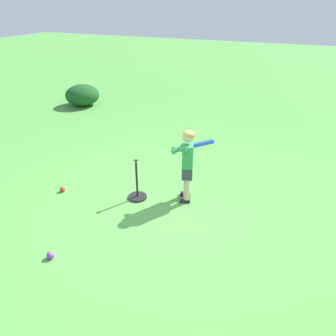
{
  "coord_description": "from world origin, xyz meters",
  "views": [
    {
      "loc": [
        -3.65,
        -1.56,
        2.69
      ],
      "look_at": [
        0.38,
        0.2,
        0.45
      ],
      "focal_mm": 36.19,
      "sensor_mm": 36.0,
      "label": 1
    }
  ],
  "objects_px": {
    "play_ball_near_batter": "(50,255)",
    "play_ball_midfield": "(62,189)",
    "child_batter": "(188,159)",
    "batting_tee": "(137,192)"
  },
  "relations": [
    {
      "from": "play_ball_midfield",
      "to": "batting_tee",
      "type": "bearing_deg",
      "value": -75.01
    },
    {
      "from": "child_batter",
      "to": "batting_tee",
      "type": "bearing_deg",
      "value": 112.05
    },
    {
      "from": "play_ball_near_batter",
      "to": "play_ball_midfield",
      "type": "xyz_separation_m",
      "value": [
        1.25,
        0.85,
        -0.0
      ]
    },
    {
      "from": "batting_tee",
      "to": "child_batter",
      "type": "bearing_deg",
      "value": -67.95
    },
    {
      "from": "play_ball_near_batter",
      "to": "play_ball_midfield",
      "type": "relative_size",
      "value": 1.1
    },
    {
      "from": "play_ball_near_batter",
      "to": "play_ball_midfield",
      "type": "height_order",
      "value": "play_ball_near_batter"
    },
    {
      "from": "child_batter",
      "to": "play_ball_midfield",
      "type": "distance_m",
      "value": 2.01
    },
    {
      "from": "child_batter",
      "to": "play_ball_near_batter",
      "type": "height_order",
      "value": "child_batter"
    },
    {
      "from": "play_ball_midfield",
      "to": "batting_tee",
      "type": "relative_size",
      "value": 0.13
    },
    {
      "from": "play_ball_midfield",
      "to": "play_ball_near_batter",
      "type": "bearing_deg",
      "value": -145.79
    }
  ]
}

